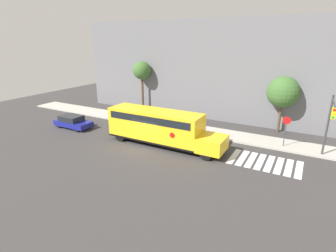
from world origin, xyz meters
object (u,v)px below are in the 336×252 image
Objects in this scene: tree_near_sidewalk at (283,92)px; tree_far_sidewalk at (142,71)px; stop_sign at (286,127)px; parked_car at (73,122)px; school_bus at (159,126)px; traffic_light at (330,120)px.

tree_far_sidewalk reaches higher than tree_near_sidewalk.
stop_sign is 18.76m from tree_far_sidewalk.
tree_near_sidewalk is (19.94, 9.49, 3.53)m from parked_car.
school_bus is 10.87m from parked_car.
parked_car is at bearing -177.78° from school_bus.
stop_sign is at bearing 25.00° from school_bus.
parked_car is 1.45× the size of stop_sign.
tree_near_sidewalk reaches higher than parked_car.
tree_near_sidewalk is at bearing 0.60° from tree_far_sidewalk.
tree_near_sidewalk is at bearing 25.45° from parked_car.
parked_car is 0.64× the size of tree_far_sidewalk.
tree_near_sidewalk is at bearing 102.81° from stop_sign.
school_bus is at bearing 2.22° from parked_car.
stop_sign is 0.44× the size of tree_far_sidewalk.
school_bus is at bearing -166.05° from traffic_light.
tree_far_sidewalk is (2.96, 9.31, 4.69)m from parked_car.
traffic_light is at bearing 8.75° from parked_car.
traffic_light reaches higher than parked_car.
stop_sign is (10.12, 4.72, 0.10)m from school_bus.
tree_far_sidewalk is at bearing 131.39° from school_bus.
tree_far_sidewalk reaches higher than parked_car.
tree_near_sidewalk reaches higher than stop_sign.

